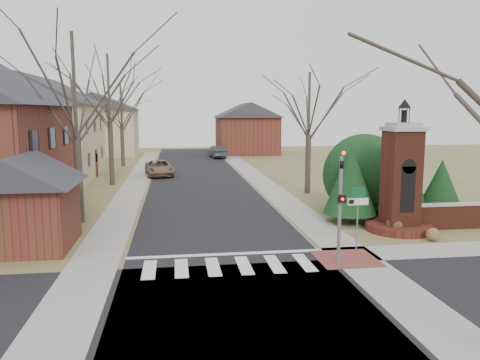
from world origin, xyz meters
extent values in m
plane|color=olive|center=(0.00, 0.00, 0.00)|extent=(120.00, 120.00, 0.00)
cube|color=black|center=(0.00, 22.00, 0.01)|extent=(8.00, 70.00, 0.01)
cube|color=black|center=(0.00, -3.00, 0.01)|extent=(120.00, 8.00, 0.01)
cube|color=silver|center=(0.00, 0.80, 0.01)|extent=(8.00, 2.20, 0.02)
cube|color=silver|center=(0.00, 2.30, 0.01)|extent=(8.00, 0.35, 0.02)
cube|color=gray|center=(5.20, 22.00, 0.01)|extent=(2.00, 60.00, 0.02)
cube|color=gray|center=(-5.20, 22.00, 0.01)|extent=(2.00, 60.00, 0.02)
cube|color=brown|center=(4.80, 1.00, 0.01)|extent=(2.40, 2.40, 0.02)
cylinder|color=slate|center=(4.30, 0.60, 2.10)|extent=(0.14, 0.14, 4.20)
imported|color=black|center=(4.30, 0.60, 4.05)|extent=(0.15, 0.18, 0.90)
sphere|color=#FF0C05|center=(4.30, 0.38, 4.35)|extent=(0.14, 0.14, 0.14)
cube|color=black|center=(4.30, 0.42, 2.60)|extent=(0.28, 0.16, 0.30)
sphere|color=#FF0C05|center=(4.30, 0.33, 2.60)|extent=(0.11, 0.11, 0.11)
cylinder|color=slate|center=(5.60, 2.00, 1.30)|extent=(0.06, 0.06, 2.60)
cube|color=silver|center=(5.60, 1.98, 2.15)|extent=(0.90, 0.03, 0.30)
cube|color=black|center=(5.30, 1.97, 2.15)|extent=(0.22, 0.02, 0.18)
cube|color=#104B29|center=(5.60, 1.98, 2.55)|extent=(0.60, 0.03, 0.40)
cylinder|color=maroon|center=(9.00, 5.00, 0.18)|extent=(3.20, 3.20, 0.36)
cube|color=maroon|center=(9.00, 5.00, 2.50)|extent=(1.50, 1.50, 5.00)
cube|color=black|center=(9.00, 4.28, 2.20)|extent=(0.70, 0.10, 2.20)
cube|color=gray|center=(9.00, 5.00, 5.05)|extent=(1.70, 1.70, 0.20)
cube|color=gray|center=(9.00, 5.00, 5.25)|extent=(1.30, 1.30, 0.20)
cylinder|color=black|center=(9.00, 5.00, 5.65)|extent=(0.20, 0.20, 0.60)
cone|color=black|center=(9.00, 5.00, 6.25)|extent=(0.64, 0.64, 0.45)
cube|color=#C5B383|center=(-13.50, 27.00, 3.20)|extent=(9.00, 12.00, 6.40)
cube|color=maroon|center=(-8.50, 4.50, 1.40)|extent=(4.00, 4.00, 2.80)
cube|color=#C5B383|center=(-12.00, 48.00, 3.00)|extent=(10.00, 8.00, 6.00)
cube|color=#C5B383|center=(-14.80, 46.40, 6.99)|extent=(0.75, 0.75, 3.08)
cube|color=maroon|center=(8.00, 48.00, 2.50)|extent=(8.00, 8.00, 5.00)
cube|color=maroon|center=(5.76, 46.40, 5.90)|extent=(0.75, 0.75, 2.80)
cylinder|color=#473D33|center=(7.20, 7.00, 0.25)|extent=(0.20, 0.20, 0.50)
cone|color=black|center=(7.20, 7.00, 2.30)|extent=(2.80, 2.80, 3.60)
cylinder|color=#473D33|center=(10.50, 8.20, 0.25)|extent=(0.20, 0.20, 0.50)
cone|color=black|center=(10.50, 8.20, 2.60)|extent=(3.40, 3.40, 4.20)
cylinder|color=#473D33|center=(12.50, 7.20, 0.25)|extent=(0.20, 0.20, 0.50)
cone|color=black|center=(12.50, 7.20, 1.90)|extent=(2.40, 2.40, 2.80)
sphere|color=black|center=(9.00, 9.50, 2.40)|extent=(4.80, 4.80, 4.80)
cylinder|color=#473D33|center=(-7.00, 9.00, 2.42)|extent=(0.40, 0.40, 4.83)
cylinder|color=#473D33|center=(-7.00, 22.00, 2.52)|extent=(0.40, 0.40, 5.04)
cylinder|color=#473D33|center=(-7.50, 35.00, 2.21)|extent=(0.40, 0.40, 4.41)
cylinder|color=#473D33|center=(7.50, 16.00, 2.10)|extent=(0.40, 0.40, 4.20)
imported|color=#836047|center=(-3.40, 26.87, 0.71)|extent=(2.93, 5.33, 1.41)
imported|color=#313338|center=(3.40, 42.55, 0.77)|extent=(2.08, 4.82, 1.54)
sphere|color=#4F3824|center=(8.60, 4.60, 0.42)|extent=(0.84, 0.84, 0.84)
sphere|color=brown|center=(9.67, 3.00, 0.31)|extent=(0.61, 0.61, 0.61)
camera|label=1|loc=(-1.97, -16.34, 5.92)|focal=35.00mm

